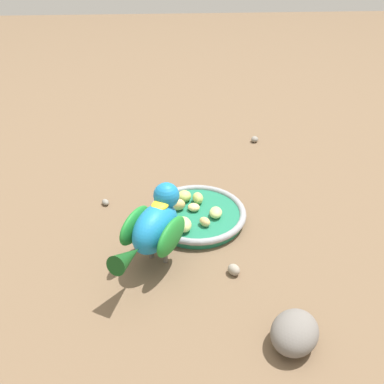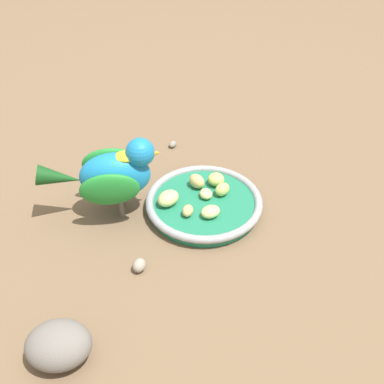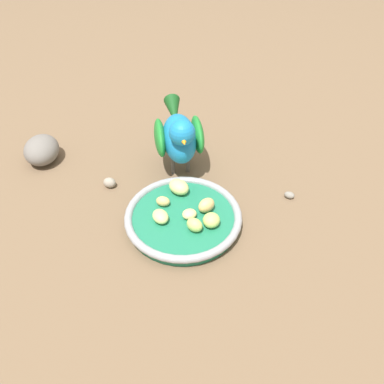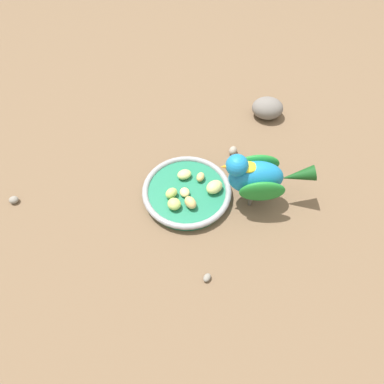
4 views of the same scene
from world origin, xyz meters
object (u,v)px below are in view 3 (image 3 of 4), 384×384
(pebble_2, at_px, (289,195))
(rock_large, at_px, (42,150))
(apple_piece_4, at_px, (160,216))
(feeding_bowl, at_px, (183,218))
(apple_piece_2, at_px, (189,214))
(apple_piece_3, at_px, (179,187))
(apple_piece_0, at_px, (161,202))
(parrot, at_px, (179,135))
(apple_piece_5, at_px, (195,225))
(apple_piece_1, at_px, (206,205))
(apple_piece_6, at_px, (211,220))
(pebble_1, at_px, (110,183))

(pebble_2, bearing_deg, rock_large, 129.62)
(apple_piece_4, bearing_deg, rock_large, 105.78)
(feeding_bowl, relative_size, apple_piece_2, 8.12)
(apple_piece_2, height_order, apple_piece_3, apple_piece_3)
(apple_piece_0, relative_size, parrot, 0.13)
(apple_piece_2, bearing_deg, apple_piece_4, 151.38)
(apple_piece_4, relative_size, parrot, 0.17)
(feeding_bowl, relative_size, apple_piece_0, 8.27)
(feeding_bowl, xyz_separation_m, apple_piece_2, (0.01, -0.01, 0.01))
(apple_piece_5, distance_m, rock_large, 0.37)
(apple_piece_5, height_order, rock_large, rock_large)
(apple_piece_5, relative_size, pebble_2, 1.52)
(apple_piece_0, distance_m, apple_piece_4, 0.03)
(apple_piece_5, bearing_deg, apple_piece_4, 122.49)
(apple_piece_0, xyz_separation_m, parrot, (0.10, 0.08, 0.05))
(apple_piece_1, bearing_deg, parrot, 72.41)
(apple_piece_6, xyz_separation_m, pebble_1, (-0.08, 0.21, -0.02))
(apple_piece_2, height_order, apple_piece_6, apple_piece_6)
(parrot, bearing_deg, apple_piece_6, 9.57)
(apple_piece_5, distance_m, pebble_1, 0.21)
(feeding_bowl, bearing_deg, apple_piece_4, 158.34)
(apple_piece_2, bearing_deg, apple_piece_1, -7.80)
(apple_piece_3, height_order, pebble_2, apple_piece_3)
(rock_large, bearing_deg, apple_piece_3, -59.98)
(apple_piece_3, xyz_separation_m, rock_large, (-0.15, 0.26, -0.00))
(pebble_2, bearing_deg, apple_piece_2, 163.10)
(apple_piece_4, distance_m, pebble_2, 0.25)
(apple_piece_6, relative_size, parrot, 0.16)
(apple_piece_6, xyz_separation_m, parrot, (0.06, 0.17, 0.05))
(apple_piece_2, bearing_deg, pebble_2, -16.90)
(apple_piece_6, bearing_deg, apple_piece_4, 135.60)
(apple_piece_4, bearing_deg, pebble_2, -19.23)
(pebble_1, relative_size, pebble_2, 1.27)
(apple_piece_3, height_order, apple_piece_5, apple_piece_3)
(apple_piece_1, bearing_deg, apple_piece_2, 172.20)
(parrot, bearing_deg, feeding_bowl, -5.13)
(apple_piece_5, height_order, pebble_1, apple_piece_5)
(apple_piece_5, distance_m, pebble_2, 0.20)
(apple_piece_3, bearing_deg, apple_piece_5, -110.58)
(feeding_bowl, height_order, pebble_1, feeding_bowl)
(feeding_bowl, distance_m, pebble_1, 0.17)
(apple_piece_5, height_order, pebble_2, apple_piece_5)
(apple_piece_3, height_order, parrot, parrot)
(apple_piece_0, distance_m, apple_piece_1, 0.08)
(apple_piece_2, relative_size, parrot, 0.13)
(apple_piece_0, bearing_deg, pebble_2, -27.35)
(parrot, bearing_deg, apple_piece_0, -21.99)
(apple_piece_5, bearing_deg, parrot, 61.58)
(apple_piece_4, relative_size, rock_large, 0.40)
(apple_piece_0, relative_size, apple_piece_4, 0.74)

